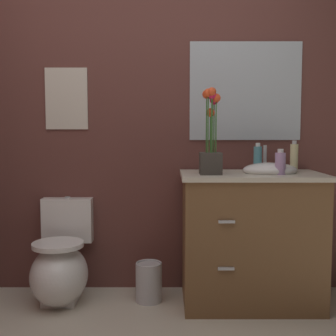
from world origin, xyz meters
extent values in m
cube|color=brown|center=(0.20, 1.53, 1.25)|extent=(4.00, 0.05, 2.50)
ellipsoid|color=white|center=(-0.57, 1.19, 0.20)|extent=(0.38, 0.48, 0.40)
cube|color=white|center=(-0.57, 1.24, 0.09)|extent=(0.22, 0.26, 0.18)
cube|color=white|center=(-0.57, 1.47, 0.52)|extent=(0.36, 0.13, 0.32)
cylinder|color=white|center=(-0.57, 1.17, 0.42)|extent=(0.34, 0.34, 0.03)
cylinder|color=#B7B7BC|center=(-0.57, 1.47, 0.68)|extent=(0.04, 0.04, 0.02)
cube|color=brown|center=(0.72, 1.21, 0.43)|extent=(0.90, 0.52, 0.86)
cube|color=beige|center=(0.72, 1.21, 0.87)|extent=(0.94, 0.56, 0.03)
ellipsoid|color=white|center=(0.84, 1.21, 0.91)|extent=(0.36, 0.26, 0.10)
cylinder|color=#B7B7BC|center=(0.84, 1.37, 0.98)|extent=(0.02, 0.02, 0.18)
cube|color=#B7B7BC|center=(0.52, 0.94, 0.62)|extent=(0.10, 0.02, 0.02)
cube|color=#B7B7BC|center=(0.52, 0.94, 0.33)|extent=(0.10, 0.02, 0.02)
cube|color=#38332D|center=(0.44, 1.13, 0.96)|extent=(0.14, 0.14, 0.14)
cylinder|color=#386B2D|center=(0.47, 1.12, 1.20)|extent=(0.01, 0.01, 0.35)
sphere|color=#EA4C23|center=(0.47, 1.12, 1.37)|extent=(0.06, 0.06, 0.06)
cylinder|color=#386B2D|center=(0.46, 1.16, 1.19)|extent=(0.01, 0.01, 0.33)
sphere|color=#E01E51|center=(0.46, 1.16, 1.36)|extent=(0.06, 0.06, 0.06)
cylinder|color=#386B2D|center=(0.44, 1.15, 1.16)|extent=(0.01, 0.01, 0.26)
sphere|color=#EA4C23|center=(0.44, 1.15, 1.28)|extent=(0.06, 0.06, 0.06)
cylinder|color=#386B2D|center=(0.41, 1.14, 1.21)|extent=(0.01, 0.01, 0.37)
sphere|color=#EA4C23|center=(0.41, 1.14, 1.40)|extent=(0.06, 0.06, 0.06)
cylinder|color=#386B2D|center=(0.42, 1.12, 1.22)|extent=(0.01, 0.01, 0.38)
sphere|color=#EA4C23|center=(0.42, 1.12, 1.41)|extent=(0.06, 0.06, 0.06)
cylinder|color=#386B2D|center=(0.44, 1.10, 1.22)|extent=(0.01, 0.01, 0.38)
sphere|color=#EA4C23|center=(0.44, 1.10, 1.41)|extent=(0.06, 0.06, 0.06)
cylinder|color=#386B2D|center=(0.45, 1.12, 1.21)|extent=(0.01, 0.01, 0.36)
sphere|color=#E01E51|center=(0.45, 1.12, 1.39)|extent=(0.06, 0.06, 0.06)
cylinder|color=#B28CBF|center=(0.88, 1.11, 0.96)|extent=(0.07, 0.07, 0.14)
cylinder|color=silver|center=(0.88, 1.11, 1.04)|extent=(0.04, 0.04, 0.02)
cylinder|color=beige|center=(1.03, 1.32, 0.98)|extent=(0.05, 0.05, 0.19)
cylinder|color=#B7B7BC|center=(1.03, 1.32, 1.09)|extent=(0.03, 0.03, 0.02)
cylinder|color=teal|center=(0.77, 1.29, 0.97)|extent=(0.06, 0.06, 0.17)
cylinder|color=silver|center=(0.77, 1.29, 1.07)|extent=(0.03, 0.03, 0.02)
cylinder|color=#B7B7BC|center=(0.03, 1.24, 0.13)|extent=(0.18, 0.18, 0.26)
torus|color=#B7B7BC|center=(0.03, 1.24, 0.27)|extent=(0.18, 0.18, 0.01)
cube|color=beige|center=(-0.57, 1.50, 1.40)|extent=(0.30, 0.01, 0.44)
cube|color=#B2BCC6|center=(0.72, 1.50, 1.45)|extent=(0.80, 0.01, 0.70)
camera|label=1|loc=(0.16, -1.70, 1.17)|focal=47.28mm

